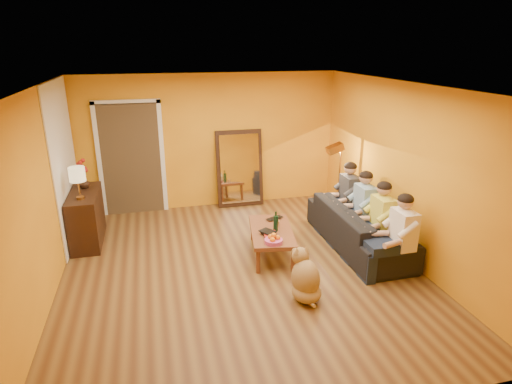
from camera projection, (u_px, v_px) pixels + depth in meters
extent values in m
cube|color=brown|center=(241.00, 270.00, 6.21)|extent=(5.00, 5.50, 0.00)
cube|color=white|center=(239.00, 87.00, 5.35)|extent=(5.00, 5.50, 0.00)
cube|color=orange|center=(210.00, 142.00, 8.29)|extent=(5.00, 0.00, 2.60)
cube|color=orange|center=(39.00, 201.00, 5.20)|extent=(0.00, 5.50, 2.60)
cube|color=orange|center=(404.00, 172.00, 6.35)|extent=(0.00, 5.50, 2.60)
cube|color=white|center=(65.00, 163.00, 6.81)|extent=(0.02, 1.90, 2.58)
cube|color=#3F2D19|center=(132.00, 158.00, 8.11)|extent=(1.06, 0.30, 2.10)
cube|color=white|center=(99.00, 162.00, 7.86)|extent=(0.08, 0.06, 2.20)
cube|color=white|center=(163.00, 158.00, 8.13)|extent=(0.08, 0.06, 2.20)
cube|color=white|center=(126.00, 102.00, 7.64)|extent=(1.22, 0.06, 0.08)
cube|color=black|center=(240.00, 168.00, 8.49)|extent=(0.92, 0.27, 1.51)
cube|color=white|center=(240.00, 169.00, 8.45)|extent=(0.78, 0.21, 1.35)
cube|color=black|center=(87.00, 217.00, 6.97)|extent=(0.44, 1.18, 0.85)
imported|color=black|center=(359.00, 227.00, 6.85)|extent=(2.27, 0.89, 0.66)
cylinder|color=black|center=(276.00, 221.00, 6.44)|extent=(0.07, 0.07, 0.31)
imported|color=#B27F3F|center=(277.00, 223.00, 6.65)|extent=(0.11, 0.11, 0.09)
imported|color=black|center=(276.00, 219.00, 6.88)|extent=(0.34, 0.29, 0.02)
imported|color=black|center=(264.00, 236.00, 6.30)|extent=(0.22, 0.28, 0.02)
imported|color=#9F1C12|center=(264.00, 234.00, 6.30)|extent=(0.22, 0.27, 0.02)
imported|color=black|center=(264.00, 233.00, 6.27)|extent=(0.27, 0.28, 0.02)
imported|color=black|center=(84.00, 183.00, 7.03)|extent=(0.17, 0.17, 0.18)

